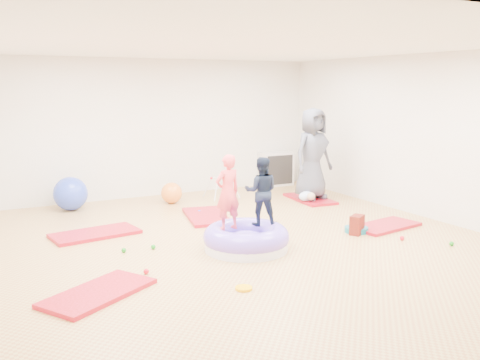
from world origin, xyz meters
TOP-DOWN VIEW (x-y plane):
  - room at (0.00, 0.00)m, footprint 7.01×8.01m
  - gym_mat_front_left at (-2.37, -0.89)m, footprint 1.38×1.17m
  - gym_mat_mid_left at (-1.86, 1.52)m, footprint 1.36×0.82m
  - gym_mat_center_back at (0.10, 1.74)m, footprint 0.92×1.41m
  - gym_mat_right at (2.40, -0.18)m, footprint 1.25×0.76m
  - gym_mat_rear_right at (2.53, 2.11)m, footprint 0.71×1.25m
  - inflatable_cushion at (-0.16, -0.18)m, footprint 1.20×1.20m
  - child_pink at (-0.39, -0.08)m, footprint 0.41×0.30m
  - child_navy at (0.13, -0.09)m, footprint 0.60×0.56m
  - adult_caregiver at (2.53, 2.05)m, footprint 0.95×0.71m
  - infant at (2.30, 1.86)m, footprint 0.33×0.34m
  - ball_pit_balls at (-0.08, -0.01)m, footprint 4.30×3.54m
  - exercise_ball_blue at (-1.87, 3.43)m, footprint 0.62×0.62m
  - exercise_ball_orange at (-0.02, 3.12)m, footprint 0.41×0.41m
  - infant_play_gym at (1.02, 3.06)m, footprint 0.59×0.56m
  - cube_shelf at (2.76, 3.79)m, footprint 0.77×0.38m
  - balance_disc at (1.80, -0.19)m, footprint 0.37×0.37m
  - backpack at (1.73, -0.29)m, footprint 0.30×0.27m
  - yellow_toy at (-0.89, -1.48)m, footprint 0.19×0.19m

SIDE VIEW (x-z plane):
  - yellow_toy at x=-0.89m, z-range 0.00..0.03m
  - gym_mat_right at x=2.40m, z-range 0.00..0.05m
  - gym_mat_rear_right at x=2.53m, z-range 0.00..0.05m
  - gym_mat_front_left at x=-2.37m, z-range 0.00..0.05m
  - gym_mat_mid_left at x=-1.86m, z-range 0.00..0.05m
  - gym_mat_center_back at x=0.10m, z-range 0.00..0.05m
  - ball_pit_balls at x=-0.08m, z-range 0.00..0.07m
  - balance_disc at x=1.80m, z-range 0.00..0.08m
  - inflatable_cushion at x=-0.16m, z-range -0.04..0.34m
  - backpack at x=1.73m, z-range 0.00..0.30m
  - infant at x=2.30m, z-range 0.05..0.25m
  - exercise_ball_orange at x=-0.02m, z-range 0.00..0.41m
  - infant_play_gym at x=1.02m, z-range 0.08..0.53m
  - exercise_ball_blue at x=-1.87m, z-range 0.00..0.62m
  - cube_shelf at x=2.76m, z-range 0.00..0.77m
  - child_navy at x=0.13m, z-range 0.35..1.33m
  - child_pink at x=-0.39m, z-range 0.35..1.39m
  - adult_caregiver at x=2.53m, z-range 0.05..1.83m
  - room at x=0.00m, z-range 0.00..2.80m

